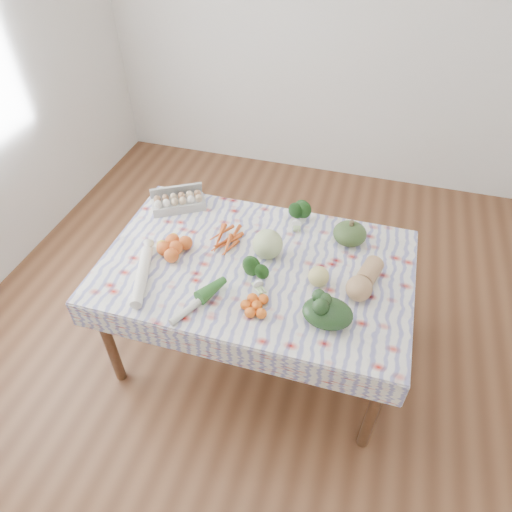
% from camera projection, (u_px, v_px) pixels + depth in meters
% --- Properties ---
extents(ground, '(4.50, 4.50, 0.00)m').
position_uv_depth(ground, '(256.00, 348.00, 2.98)').
color(ground, brown).
rests_on(ground, ground).
extents(wall_back, '(4.00, 0.04, 2.80)m').
position_uv_depth(wall_back, '(336.00, 17.00, 3.61)').
color(wall_back, white).
rests_on(wall_back, ground).
extents(dining_table, '(1.60, 1.00, 0.75)m').
position_uv_depth(dining_table, '(256.00, 275.00, 2.52)').
color(dining_table, brown).
rests_on(dining_table, ground).
extents(tablecloth, '(1.66, 1.06, 0.01)m').
position_uv_depth(tablecloth, '(256.00, 265.00, 2.47)').
color(tablecloth, white).
rests_on(tablecloth, dining_table).
extents(egg_carton, '(0.34, 0.27, 0.09)m').
position_uv_depth(egg_carton, '(179.00, 203.00, 2.79)').
color(egg_carton, '#BABBB5').
rests_on(egg_carton, tablecloth).
extents(carrot_bunch, '(0.27, 0.25, 0.04)m').
position_uv_depth(carrot_bunch, '(227.00, 243.00, 2.56)').
color(carrot_bunch, '#D3551D').
rests_on(carrot_bunch, tablecloth).
extents(kale_bunch, '(0.16, 0.15, 0.12)m').
position_uv_depth(kale_bunch, '(297.00, 215.00, 2.68)').
color(kale_bunch, '#163C12').
rests_on(kale_bunch, tablecloth).
extents(kabocha_squash, '(0.25, 0.25, 0.12)m').
position_uv_depth(kabocha_squash, '(350.00, 233.00, 2.55)').
color(kabocha_squash, '#3B5527').
rests_on(kabocha_squash, tablecloth).
extents(cabbage, '(0.18, 0.18, 0.17)m').
position_uv_depth(cabbage, '(268.00, 244.00, 2.45)').
color(cabbage, '#B7C987').
rests_on(cabbage, tablecloth).
extents(butternut_squash, '(0.20, 0.31, 0.13)m').
position_uv_depth(butternut_squash, '(365.00, 278.00, 2.29)').
color(butternut_squash, tan).
rests_on(butternut_squash, tablecloth).
extents(orange_cluster, '(0.31, 0.31, 0.08)m').
position_uv_depth(orange_cluster, '(176.00, 248.00, 2.49)').
color(orange_cluster, '#DA591E').
rests_on(orange_cluster, tablecloth).
extents(broccoli, '(0.18, 0.18, 0.09)m').
position_uv_depth(broccoli, '(256.00, 277.00, 2.32)').
color(broccoli, '#1A4414').
rests_on(broccoli, tablecloth).
extents(mandarin_cluster, '(0.21, 0.21, 0.06)m').
position_uv_depth(mandarin_cluster, '(257.00, 305.00, 2.21)').
color(mandarin_cluster, orange).
rests_on(mandarin_cluster, tablecloth).
extents(grapefruit, '(0.14, 0.14, 0.11)m').
position_uv_depth(grapefruit, '(319.00, 276.00, 2.32)').
color(grapefruit, '#D9CB75').
rests_on(grapefruit, tablecloth).
extents(spinach_bag, '(0.28, 0.24, 0.11)m').
position_uv_depth(spinach_bag, '(327.00, 313.00, 2.14)').
color(spinach_bag, black).
rests_on(spinach_bag, tablecloth).
extents(daikon, '(0.19, 0.42, 0.06)m').
position_uv_depth(daikon, '(142.00, 276.00, 2.35)').
color(daikon, white).
rests_on(daikon, tablecloth).
extents(leek, '(0.19, 0.33, 0.04)m').
position_uv_depth(leek, '(198.00, 302.00, 2.24)').
color(leek, beige).
rests_on(leek, tablecloth).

